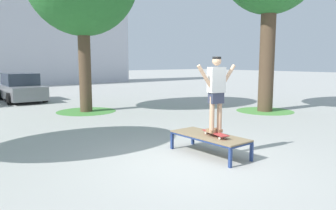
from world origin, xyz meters
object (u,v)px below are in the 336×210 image
(skate_box, at_px, (209,137))
(skater, at_px, (216,89))
(car_grey, at_px, (21,88))
(skateboard, at_px, (215,133))

(skate_box, bearing_deg, skater, -90.26)
(car_grey, bearing_deg, skateboard, -88.20)
(skateboard, height_order, skater, skater)
(skate_box, bearing_deg, car_grey, 91.83)
(skateboard, distance_m, car_grey, 13.73)
(skateboard, xyz_separation_m, car_grey, (-0.43, 13.72, 0.15))
(skate_box, height_order, car_grey, car_grey)
(skateboard, xyz_separation_m, skater, (0.00, 0.00, 0.99))
(skateboard, bearing_deg, car_grey, 91.80)
(skateboard, bearing_deg, skate_box, 89.62)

